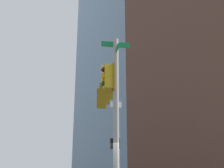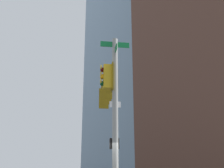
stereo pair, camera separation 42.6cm
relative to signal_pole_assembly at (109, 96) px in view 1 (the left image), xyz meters
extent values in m
cylinder|color=gray|center=(-0.63, -1.39, -1.30)|extent=(0.23, 0.23, 6.87)
cylinder|color=gray|center=(0.48, 0.88, 1.12)|extent=(2.33, 4.61, 0.12)
cylinder|color=gray|center=(-0.23, -0.57, 0.67)|extent=(0.53, 0.97, 0.75)
cube|color=#0F6B33|center=(-0.63, -1.39, 1.89)|extent=(1.13, 0.57, 0.24)
cube|color=#0F6B33|center=(-0.63, -1.39, 1.59)|extent=(0.47, 0.93, 0.24)
cube|color=white|center=(-0.63, -1.39, -0.73)|extent=(0.42, 0.22, 0.24)
cube|color=gold|center=(-0.15, -0.40, 0.56)|extent=(0.45, 0.45, 1.00)
cube|color=#775E0F|center=(-0.23, -0.57, 0.56)|extent=(0.51, 0.27, 1.16)
sphere|color=#470A07|center=(-0.06, -0.22, 0.86)|extent=(0.20, 0.20, 0.20)
cylinder|color=gold|center=(-0.03, -0.16, 0.95)|extent=(0.22, 0.14, 0.23)
sphere|color=#F29E0C|center=(-0.06, -0.22, 0.56)|extent=(0.20, 0.20, 0.20)
cylinder|color=gold|center=(-0.03, -0.16, 0.65)|extent=(0.22, 0.14, 0.23)
sphere|color=#0A3819|center=(-0.06, -0.22, 0.26)|extent=(0.20, 0.20, 0.20)
cylinder|color=gold|center=(-0.03, -0.16, 0.35)|extent=(0.22, 0.14, 0.23)
cube|color=gold|center=(0.33, 0.59, 0.56)|extent=(0.45, 0.45, 1.00)
cube|color=#775E0F|center=(0.25, 0.42, 0.56)|extent=(0.51, 0.27, 1.16)
sphere|color=red|center=(0.42, 0.77, 0.86)|extent=(0.20, 0.20, 0.20)
cylinder|color=gold|center=(0.45, 0.83, 0.95)|extent=(0.22, 0.14, 0.23)
sphere|color=#4C330A|center=(0.42, 0.77, 0.56)|extent=(0.20, 0.20, 0.20)
cylinder|color=gold|center=(0.45, 0.83, 0.65)|extent=(0.22, 0.14, 0.23)
sphere|color=#0A3819|center=(0.42, 0.77, 0.26)|extent=(0.20, 0.20, 0.20)
cylinder|color=gold|center=(0.45, 0.83, 0.35)|extent=(0.22, 0.14, 0.23)
cube|color=gold|center=(0.82, 1.58, 0.56)|extent=(0.45, 0.45, 1.00)
cube|color=#775E0F|center=(0.73, 1.41, 0.56)|extent=(0.51, 0.27, 1.16)
sphere|color=#470A07|center=(0.91, 1.76, 0.86)|extent=(0.20, 0.20, 0.20)
cylinder|color=gold|center=(0.93, 1.82, 0.95)|extent=(0.22, 0.14, 0.23)
sphere|color=#4C330A|center=(0.91, 1.76, 0.56)|extent=(0.20, 0.20, 0.20)
cylinder|color=gold|center=(0.93, 1.82, 0.65)|extent=(0.22, 0.14, 0.23)
sphere|color=green|center=(0.91, 1.76, 0.26)|extent=(0.20, 0.20, 0.20)
cylinder|color=gold|center=(0.93, 1.82, 0.35)|extent=(0.22, 0.14, 0.23)
cube|color=gold|center=(1.30, 2.57, 0.56)|extent=(0.45, 0.45, 1.00)
cube|color=#775E0F|center=(1.21, 2.40, 0.56)|extent=(0.51, 0.27, 1.16)
sphere|color=#470A07|center=(1.39, 2.75, 0.86)|extent=(0.20, 0.20, 0.20)
cylinder|color=gold|center=(1.42, 2.81, 0.95)|extent=(0.22, 0.14, 0.23)
sphere|color=#4C330A|center=(1.39, 2.75, 0.56)|extent=(0.20, 0.20, 0.20)
cylinder|color=gold|center=(1.42, 2.81, 0.65)|extent=(0.22, 0.14, 0.23)
sphere|color=green|center=(1.39, 2.75, 0.26)|extent=(0.20, 0.20, 0.20)
cylinder|color=gold|center=(1.42, 2.81, 0.35)|extent=(0.22, 0.14, 0.23)
cube|color=gold|center=(-0.92, -1.25, 0.42)|extent=(0.45, 0.45, 1.00)
cube|color=#775E0F|center=(-0.75, -1.34, 0.42)|extent=(0.27, 0.51, 1.16)
sphere|color=#470A07|center=(-1.10, -1.16, 0.72)|extent=(0.20, 0.20, 0.20)
cylinder|color=gold|center=(-1.16, -1.14, 0.81)|extent=(0.14, 0.22, 0.23)
sphere|color=#F29E0C|center=(-1.10, -1.16, 0.42)|extent=(0.20, 0.20, 0.20)
cylinder|color=gold|center=(-1.16, -1.14, 0.51)|extent=(0.14, 0.22, 0.23)
sphere|color=#0A3819|center=(-1.10, -1.16, 0.12)|extent=(0.20, 0.20, 0.20)
cylinder|color=gold|center=(-1.16, -1.14, 0.21)|extent=(0.14, 0.22, 0.23)
cube|color=black|center=(-0.52, -1.15, -2.24)|extent=(0.43, 0.38, 0.40)
cube|color=#EA5914|center=(-0.46, -1.03, -2.24)|extent=(0.24, 0.13, 0.28)
cube|color=brown|center=(38.29, 26.28, 17.39)|extent=(18.36, 18.50, 44.24)
cube|color=#7A99B2|center=(38.23, 42.81, 33.34)|extent=(22.60, 22.65, 76.13)
camera|label=1|loc=(-6.89, -9.68, -3.06)|focal=42.76mm
camera|label=2|loc=(-6.54, -9.93, -3.06)|focal=42.76mm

